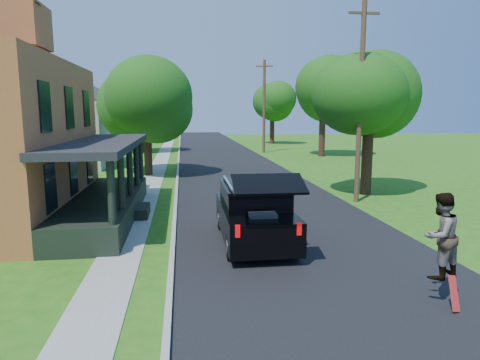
{
  "coord_description": "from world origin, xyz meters",
  "views": [
    {
      "loc": [
        -3.68,
        -11.46,
        4.23
      ],
      "look_at": [
        -1.73,
        3.0,
        1.92
      ],
      "focal_mm": 32.0,
      "sensor_mm": 36.0,
      "label": 1
    }
  ],
  "objects": [
    {
      "name": "ground",
      "position": [
        0.0,
        0.0,
        0.0
      ],
      "size": [
        140.0,
        140.0,
        0.0
      ],
      "primitive_type": "plane",
      "color": "#266313",
      "rests_on": "ground"
    },
    {
      "name": "tree_left_far",
      "position": [
        -7.84,
        35.28,
        5.49
      ],
      "size": [
        6.52,
        6.56,
        8.66
      ],
      "rotation": [
        0.0,
        0.0,
        -0.16
      ],
      "color": "black",
      "rests_on": "ground"
    },
    {
      "name": "skateboard",
      "position": [
        2.03,
        -3.48,
        0.37
      ],
      "size": [
        0.27,
        0.43,
        0.73
      ],
      "rotation": [
        0.0,
        0.0,
        0.25
      ],
      "color": "#AC140E",
      "rests_on": "ground"
    },
    {
      "name": "street",
      "position": [
        0.0,
        20.0,
        0.0
      ],
      "size": [
        8.0,
        120.0,
        0.02
      ],
      "primitive_type": "cube",
      "color": "black",
      "rests_on": "ground"
    },
    {
      "name": "tree_right_far",
      "position": [
        8.35,
        45.57,
        5.87
      ],
      "size": [
        6.94,
        7.19,
        8.82
      ],
      "rotation": [
        0.0,
        0.0,
        -0.43
      ],
      "color": "black",
      "rests_on": "ground"
    },
    {
      "name": "tree_left_mid",
      "position": [
        -6.03,
        18.02,
        4.96
      ],
      "size": [
        6.35,
        6.5,
        7.83
      ],
      "rotation": [
        0.0,
        0.0,
        -0.29
      ],
      "color": "black",
      "rests_on": "ground"
    },
    {
      "name": "sidewalk",
      "position": [
        -5.6,
        20.0,
        0.0
      ],
      "size": [
        1.3,
        120.0,
        0.03
      ],
      "primitive_type": "cube",
      "color": "gray",
      "rests_on": "ground"
    },
    {
      "name": "skateboarder",
      "position": [
        1.93,
        -3.0,
        1.54
      ],
      "size": [
        1.15,
        1.03,
        1.94
      ],
      "rotation": [
        0.0,
        0.0,
        3.53
      ],
      "color": "black",
      "rests_on": "ground"
    },
    {
      "name": "tree_right_mid",
      "position": [
        9.6,
        28.39,
        6.61
      ],
      "size": [
        8.57,
        8.39,
        10.32
      ],
      "rotation": [
        0.0,
        0.0,
        0.34
      ],
      "color": "black",
      "rests_on": "ground"
    },
    {
      "name": "curb",
      "position": [
        -4.05,
        20.0,
        0.0
      ],
      "size": [
        0.15,
        120.0,
        0.12
      ],
      "primitive_type": "cube",
      "color": "#A4A49F",
      "rests_on": "ground"
    },
    {
      "name": "utility_pole_near",
      "position": [
        4.5,
        7.64,
        4.71
      ],
      "size": [
        1.44,
        0.24,
        9.15
      ],
      "rotation": [
        0.0,
        0.0,
        -0.01
      ],
      "color": "#523826",
      "rests_on": "ground"
    },
    {
      "name": "front_walk",
      "position": [
        -9.5,
        6.0,
        0.0
      ],
      "size": [
        6.5,
        1.2,
        0.03
      ],
      "primitive_type": "cube",
      "color": "gray",
      "rests_on": "ground"
    },
    {
      "name": "black_suv",
      "position": [
        -1.4,
        2.01,
        0.98
      ],
      "size": [
        2.15,
        5.5,
        2.56
      ],
      "rotation": [
        0.0,
        0.0,
        -0.01
      ],
      "color": "black",
      "rests_on": "ground"
    },
    {
      "name": "tree_right_near",
      "position": [
        5.76,
        9.52,
        5.07
      ],
      "size": [
        5.87,
        6.1,
        7.66
      ],
      "rotation": [
        0.0,
        0.0,
        -0.34
      ],
      "color": "black",
      "rests_on": "ground"
    },
    {
      "name": "utility_pole_far",
      "position": [
        4.85,
        32.99,
        4.93
      ],
      "size": [
        1.72,
        0.58,
        9.55
      ],
      "rotation": [
        0.0,
        0.0,
        -0.26
      ],
      "color": "#523826",
      "rests_on": "ground"
    },
    {
      "name": "neighbor_house_mid",
      "position": [
        -13.5,
        24.0,
        4.19
      ],
      "size": [
        12.78,
        12.78,
        8.3
      ],
      "color": "beige",
      "rests_on": "ground"
    },
    {
      "name": "neighbor_house_far",
      "position": [
        -13.5,
        40.0,
        4.19
      ],
      "size": [
        12.78,
        12.78,
        8.3
      ],
      "color": "beige",
      "rests_on": "ground"
    }
  ]
}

